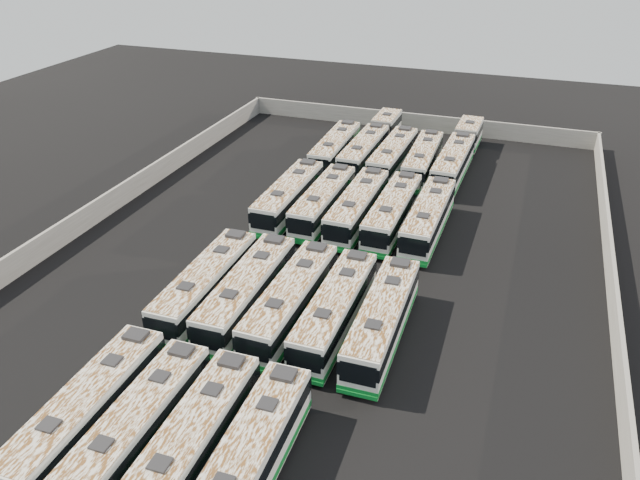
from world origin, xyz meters
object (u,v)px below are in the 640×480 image
(bus_midback_left, at_px, (323,202))
(bus_midfront_left, at_px, (247,292))
(bus_back_far_left, at_px, (335,149))
(bus_midfront_far_left, at_px, (206,285))
(bus_midback_far_left, at_px, (289,197))
(bus_midfront_center, at_px, (291,301))
(bus_front_far_left, at_px, (87,411))
(bus_back_far_right, at_px, (458,153))
(bus_midback_center, at_px, (357,207))
(bus_back_center, at_px, (393,156))
(bus_midback_right, at_px, (392,212))
(bus_back_left, at_px, (372,143))
(bus_front_right, at_px, (248,462))
(bus_back_right, at_px, (423,160))
(bus_midfront_right, at_px, (335,310))
(bus_midback_far_right, at_px, (428,218))
(bus_front_left, at_px, (136,428))
(bus_front_center, at_px, (191,445))
(bus_midfront_far_right, at_px, (382,320))

(bus_midback_left, bearing_deg, bus_midfront_left, -90.16)
(bus_midfront_left, xyz_separation_m, bus_back_far_left, (-3.30, 30.00, -0.04))
(bus_midfront_far_left, relative_size, bus_midback_left, 1.02)
(bus_midback_far_left, bearing_deg, bus_midfront_center, -67.82)
(bus_front_far_left, xyz_separation_m, bus_back_far_right, (13.29, 46.98, 0.03))
(bus_midfront_left, height_order, bus_midback_far_left, bus_midfront_left)
(bus_midback_center, distance_m, bus_back_center, 13.77)
(bus_midback_right, distance_m, bus_back_left, 18.33)
(bus_front_right, height_order, bus_back_center, bus_back_center)
(bus_midfront_center, xyz_separation_m, bus_back_right, (3.34, 29.99, -0.06))
(bus_front_far_left, bearing_deg, bus_back_left, 85.35)
(bus_midfront_far_left, distance_m, bus_back_far_right, 35.95)
(bus_front_right, distance_m, bus_midback_left, 30.99)
(bus_midfront_right, height_order, bus_back_far_right, bus_back_far_right)
(bus_front_right, height_order, bus_midback_center, bus_midback_center)
(bus_back_center, distance_m, bus_back_right, 3.32)
(bus_front_far_left, height_order, bus_midfront_left, bus_midfront_left)
(bus_front_right, distance_m, bus_back_left, 47.78)
(bus_front_right, bearing_deg, bus_midback_far_right, 82.42)
(bus_back_far_right, bearing_deg, bus_midback_far_left, -126.67)
(bus_midfront_far_left, xyz_separation_m, bus_back_far_left, (-0.04, 30.11, -0.02))
(bus_midback_far_right, distance_m, bus_back_right, 14.21)
(bus_front_far_left, distance_m, bus_midback_center, 30.63)
(bus_front_left, xyz_separation_m, bus_front_center, (3.35, -0.08, 0.04))
(bus_midfront_right, distance_m, bus_midfront_far_right, 3.36)
(bus_midback_right, bearing_deg, bus_midfront_right, -89.70)
(bus_back_center, bearing_deg, bus_midback_right, -74.97)
(bus_front_right, relative_size, bus_back_right, 1.01)
(bus_midfront_left, height_order, bus_midfront_far_right, bus_midfront_left)
(bus_front_right, distance_m, bus_midfront_left, 15.48)
(bus_front_far_left, xyz_separation_m, bus_midback_far_right, (13.20, 29.88, 0.03))
(bus_front_left, relative_size, bus_front_center, 0.97)
(bus_midfront_right, bearing_deg, bus_midback_right, 89.80)
(bus_midfront_right, distance_m, bus_back_far_left, 31.57)
(bus_midfront_left, bearing_deg, bus_back_far_right, 72.23)
(bus_front_far_left, xyz_separation_m, bus_back_center, (6.60, 43.67, 0.02))
(bus_midback_far_right, bearing_deg, bus_midfront_far_left, -128.40)
(bus_midfront_far_left, bearing_deg, bus_back_far_right, 67.50)
(bus_midback_far_right, bearing_deg, bus_midfront_right, -100.93)
(bus_back_far_right, bearing_deg, bus_front_right, -92.66)
(bus_midfront_far_left, relative_size, bus_back_left, 0.65)
(bus_front_far_left, relative_size, bus_back_far_left, 0.99)
(bus_front_right, bearing_deg, bus_midback_center, 94.85)
(bus_midback_far_left, relative_size, bus_back_far_left, 1.01)
(bus_midfront_far_left, bearing_deg, bus_midback_far_right, 50.14)
(bus_midback_left, height_order, bus_midback_center, bus_midback_center)
(bus_back_center, bearing_deg, bus_front_right, -84.32)
(bus_back_far_right, bearing_deg, bus_midback_center, -109.85)
(bus_front_left, xyz_separation_m, bus_back_right, (6.64, 43.88, 0.02))
(bus_front_far_left, xyz_separation_m, bus_midback_far_left, (-0.12, 29.88, 0.04))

